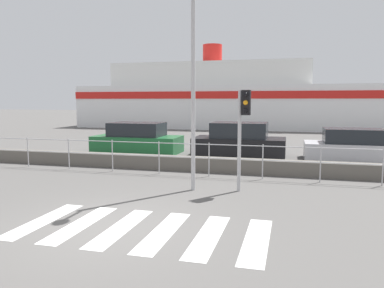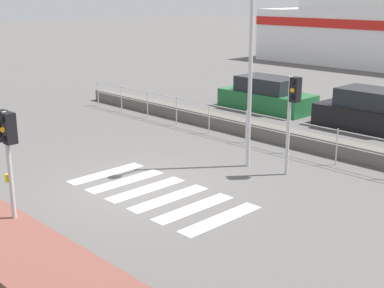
# 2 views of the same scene
# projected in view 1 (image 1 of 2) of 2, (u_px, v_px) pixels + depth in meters

# --- Properties ---
(ground_plane) EXTENTS (160.00, 160.00, 0.00)m
(ground_plane) POSITION_uv_depth(u_px,v_px,m) (110.00, 227.00, 7.59)
(ground_plane) COLOR #565451
(crosswalk) EXTENTS (4.95, 2.40, 0.01)m
(crosswalk) POSITION_uv_depth(u_px,v_px,m) (142.00, 230.00, 7.41)
(crosswalk) COLOR silver
(crosswalk) RESTS_ON ground_plane
(seawall) EXTENTS (21.68, 0.55, 0.50)m
(seawall) POSITION_uv_depth(u_px,v_px,m) (190.00, 164.00, 13.62)
(seawall) COLOR #605B54
(seawall) RESTS_ON ground_plane
(harbor_fence) EXTENTS (19.55, 0.04, 1.14)m
(harbor_fence) POSITION_uv_depth(u_px,v_px,m) (184.00, 153.00, 12.72)
(harbor_fence) COLOR #B2B2B5
(harbor_fence) RESTS_ON ground_plane
(traffic_light_far) EXTENTS (0.34, 0.32, 2.83)m
(traffic_light_far) POSITION_uv_depth(u_px,v_px,m) (243.00, 118.00, 10.27)
(traffic_light_far) COLOR #B2B2B5
(traffic_light_far) RESTS_ON ground_plane
(streetlamp) EXTENTS (0.32, 1.19, 5.51)m
(streetlamp) POSITION_uv_depth(u_px,v_px,m) (191.00, 66.00, 10.07)
(streetlamp) COLOR #B2B2B5
(streetlamp) RESTS_ON ground_plane
(ferry_boat) EXTENTS (31.91, 8.23, 7.73)m
(ferry_boat) POSITION_uv_depth(u_px,v_px,m) (244.00, 100.00, 34.97)
(ferry_boat) COLOR white
(ferry_boat) RESTS_ON ground_plane
(parked_car_green) EXTENTS (4.27, 1.83, 1.46)m
(parked_car_green) POSITION_uv_depth(u_px,v_px,m) (137.00, 140.00, 18.34)
(parked_car_green) COLOR #1E6633
(parked_car_green) RESTS_ON ground_plane
(parked_car_black) EXTENTS (4.12, 1.90, 1.54)m
(parked_car_black) POSITION_uv_depth(u_px,v_px,m) (239.00, 142.00, 17.06)
(parked_car_black) COLOR black
(parked_car_black) RESTS_ON ground_plane
(parked_car_silver) EXTENTS (3.93, 1.79, 1.36)m
(parked_car_silver) POSITION_uv_depth(u_px,v_px,m) (353.00, 147.00, 15.85)
(parked_car_silver) COLOR #BCBCC1
(parked_car_silver) RESTS_ON ground_plane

